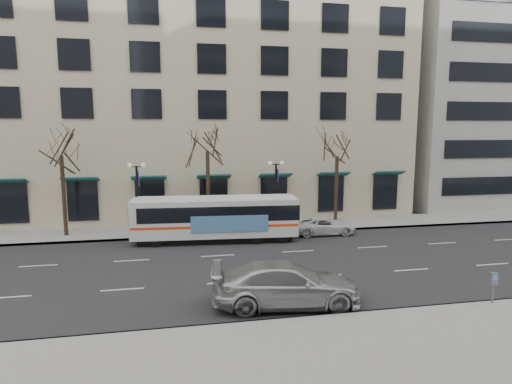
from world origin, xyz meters
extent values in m
plane|color=black|center=(0.00, 0.00, 0.00)|extent=(160.00, 160.00, 0.00)
cube|color=gray|center=(5.00, 9.00, 0.07)|extent=(80.00, 4.00, 0.15)
cube|color=#C6B497|center=(-2.00, 21.00, 12.00)|extent=(40.00, 20.00, 24.00)
cube|color=#999993|center=(32.00, 21.00, 17.50)|extent=(25.00, 20.00, 35.00)
cylinder|color=black|center=(-10.00, 8.80, 2.87)|extent=(0.28, 0.28, 5.74)
cylinder|color=black|center=(0.00, 8.80, 2.97)|extent=(0.28, 0.28, 5.95)
cylinder|color=black|center=(10.00, 8.80, 2.73)|extent=(0.28, 0.28, 5.46)
cylinder|color=black|center=(-5.00, 8.20, 2.50)|extent=(0.16, 0.16, 5.00)
cylinder|color=black|center=(-5.00, 8.20, 0.15)|extent=(0.36, 0.36, 0.30)
cube|color=black|center=(-5.00, 8.20, 4.95)|extent=(0.90, 0.06, 0.06)
sphere|color=silver|center=(-5.45, 8.20, 5.05)|extent=(0.32, 0.32, 0.32)
sphere|color=silver|center=(-4.55, 8.20, 5.05)|extent=(0.32, 0.32, 0.32)
cube|color=#452283|center=(-4.88, 8.20, 4.10)|extent=(0.04, 0.45, 1.00)
cylinder|color=black|center=(5.00, 8.20, 2.50)|extent=(0.16, 0.16, 5.00)
cylinder|color=black|center=(5.00, 8.20, 0.15)|extent=(0.36, 0.36, 0.30)
cube|color=black|center=(5.00, 8.20, 4.95)|extent=(0.90, 0.06, 0.06)
sphere|color=silver|center=(4.55, 8.20, 5.05)|extent=(0.32, 0.32, 0.32)
sphere|color=silver|center=(5.45, 8.20, 5.05)|extent=(0.32, 0.32, 0.32)
cube|color=#452283|center=(5.12, 8.20, 4.10)|extent=(0.04, 0.45, 1.00)
cube|color=white|center=(0.21, 5.80, 1.67)|extent=(11.15, 3.18, 2.52)
cube|color=black|center=(0.21, 5.80, 0.25)|extent=(10.25, 2.83, 0.41)
cube|color=black|center=(0.48, 5.78, 2.06)|extent=(10.71, 3.18, 1.01)
cube|color=#EB4716|center=(0.21, 5.80, 1.24)|extent=(11.04, 3.20, 0.17)
cube|color=#4E84BF|center=(1.03, 4.52, 1.42)|extent=(5.03, 0.42, 1.10)
cube|color=white|center=(0.21, 5.80, 2.96)|extent=(10.58, 2.90, 0.07)
cylinder|color=black|center=(-3.71, 5.03, 0.46)|extent=(0.93, 0.32, 0.92)
cylinder|color=black|center=(-3.55, 7.13, 0.46)|extent=(0.93, 0.32, 0.92)
cylinder|color=black|center=(2.88, 4.55, 0.46)|extent=(0.93, 0.32, 0.92)
cylinder|color=black|center=(3.03, 6.65, 0.46)|extent=(0.93, 0.32, 0.92)
cylinder|color=black|center=(4.52, 4.43, 0.46)|extent=(0.93, 0.32, 0.92)
cylinder|color=black|center=(4.67, 6.53, 0.46)|extent=(0.93, 0.32, 0.92)
imported|color=#B6B9BE|center=(2.16, -5.48, 0.93)|extent=(6.64, 3.26, 1.86)
imported|color=white|center=(8.15, 6.20, 0.62)|extent=(4.50, 2.20, 1.23)
cylinder|color=gray|center=(10.82, -7.30, 0.61)|extent=(0.08, 0.08, 0.92)
cube|color=gray|center=(10.82, -7.30, 1.23)|extent=(0.33, 0.26, 0.51)
cube|color=blue|center=(10.84, -7.39, 1.30)|extent=(0.14, 0.06, 0.18)
camera|label=1|loc=(-2.47, -22.51, 7.51)|focal=30.00mm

